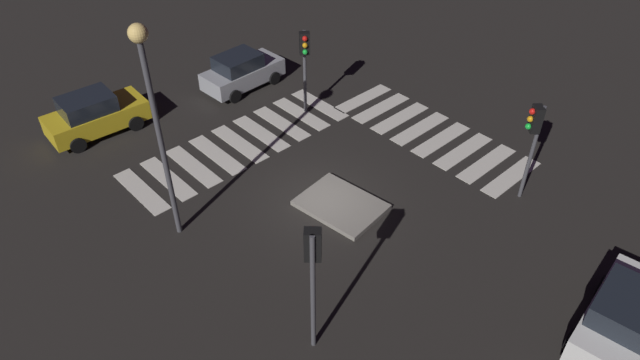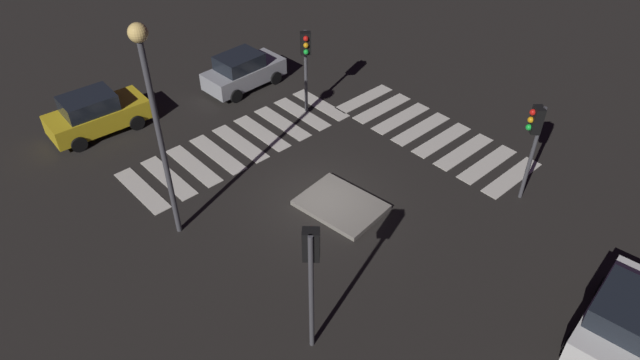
% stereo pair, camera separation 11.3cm
% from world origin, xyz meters
% --- Properties ---
extents(ground_plane, '(80.00, 80.00, 0.00)m').
position_xyz_m(ground_plane, '(0.00, 0.00, 0.00)').
color(ground_plane, black).
extents(traffic_island, '(3.22, 2.57, 0.18)m').
position_xyz_m(traffic_island, '(-0.76, -0.34, 0.09)').
color(traffic_island, gray).
rests_on(traffic_island, ground).
extents(car_yellow, '(2.15, 4.26, 1.82)m').
position_xyz_m(car_yellow, '(9.85, 3.93, 0.89)').
color(car_yellow, gold).
rests_on(car_yellow, ground).
extents(car_white, '(2.40, 4.39, 1.84)m').
position_xyz_m(car_white, '(-10.21, -2.20, 0.90)').
color(car_white, silver).
rests_on(car_white, ground).
extents(car_silver, '(2.02, 4.06, 1.74)m').
position_xyz_m(car_silver, '(8.75, -3.00, 0.85)').
color(car_silver, '#9EA0A5').
rests_on(car_silver, ground).
extents(traffic_light_east, '(0.53, 0.54, 3.92)m').
position_xyz_m(traffic_light_east, '(4.91, -3.66, 2.97)').
color(traffic_light_east, '#47474C').
rests_on(traffic_light_east, ground).
extents(traffic_light_south, '(0.54, 0.53, 3.91)m').
position_xyz_m(traffic_light_south, '(-4.78, -5.59, 2.96)').
color(traffic_light_south, '#47474C').
rests_on(traffic_light_south, ground).
extents(traffic_light_west, '(0.54, 0.54, 4.32)m').
position_xyz_m(traffic_light_west, '(-4.37, 4.29, 3.28)').
color(traffic_light_west, '#47474C').
rests_on(traffic_light_west, ground).
extents(street_lamp, '(0.56, 0.56, 7.65)m').
position_xyz_m(street_lamp, '(2.17, 4.69, 5.22)').
color(street_lamp, '#47474C').
rests_on(street_lamp, ground).
extents(crosswalk_near, '(8.75, 3.20, 0.02)m').
position_xyz_m(crosswalk_near, '(0.00, -6.49, 0.01)').
color(crosswalk_near, silver).
rests_on(crosswalk_near, ground).
extents(crosswalk_side, '(3.20, 9.90, 0.02)m').
position_xyz_m(crosswalk_side, '(5.01, 0.00, 0.01)').
color(crosswalk_side, silver).
rests_on(crosswalk_side, ground).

